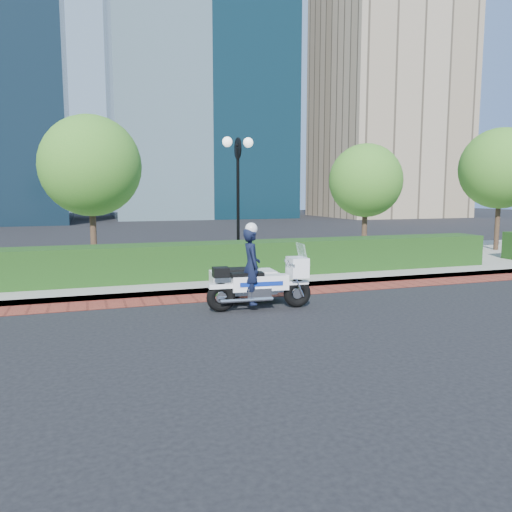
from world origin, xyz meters
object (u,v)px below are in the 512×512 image
object	(u,v)px
tree_c	(366,181)
police_motorcycle	(252,278)
lamppost	(238,181)
tree_d	(501,169)
tree_b	(91,166)

from	to	relation	value
tree_c	police_motorcycle	xyz separation A→B (m)	(-6.68, -6.28, -2.38)
lamppost	tree_d	distance (m)	12.09
police_motorcycle	tree_d	bearing A→B (deg)	29.69
tree_d	police_motorcycle	distance (m)	14.89
tree_d	police_motorcycle	size ratio (longest dim) A/B	2.15
lamppost	tree_c	world-z (taller)	tree_c
lamppost	tree_d	world-z (taller)	tree_d
lamppost	police_motorcycle	size ratio (longest dim) A/B	1.75
tree_b	tree_d	distance (m)	16.50
police_motorcycle	lamppost	bearing A→B (deg)	80.90
tree_c	tree_d	world-z (taller)	tree_d
tree_b	tree_c	xyz separation A→B (m)	(10.00, -0.00, -0.39)
tree_d	police_motorcycle	world-z (taller)	tree_d
tree_b	tree_d	world-z (taller)	tree_d
tree_b	police_motorcycle	world-z (taller)	tree_b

